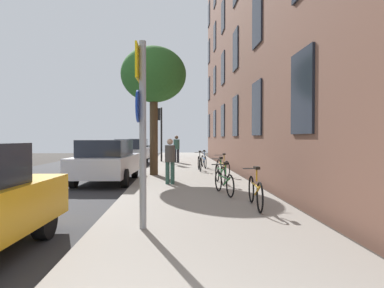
% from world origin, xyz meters
% --- Properties ---
extents(ground_plane, '(41.80, 41.80, 0.00)m').
position_xyz_m(ground_plane, '(-2.40, 15.00, 0.00)').
color(ground_plane, '#332D28').
extents(road_asphalt, '(7.00, 38.00, 0.01)m').
position_xyz_m(road_asphalt, '(-4.50, 15.00, 0.01)').
color(road_asphalt, '#2D2D30').
rests_on(road_asphalt, ground).
extents(sidewalk, '(4.20, 38.00, 0.12)m').
position_xyz_m(sidewalk, '(1.10, 15.00, 0.06)').
color(sidewalk, gray).
rests_on(sidewalk, ground).
extents(sign_post, '(0.15, 0.60, 3.26)m').
position_xyz_m(sign_post, '(-0.10, 4.46, 2.02)').
color(sign_post, gray).
rests_on(sign_post, sidewalk).
extents(traffic_light, '(0.43, 0.24, 3.63)m').
position_xyz_m(traffic_light, '(-0.54, 20.74, 2.61)').
color(traffic_light, black).
rests_on(traffic_light, sidewalk).
extents(tree_near, '(2.79, 2.79, 5.49)m').
position_xyz_m(tree_near, '(-0.43, 12.81, 4.37)').
color(tree_near, '#4C3823').
rests_on(tree_near, sidewalk).
extents(bicycle_0, '(0.42, 1.74, 0.95)m').
position_xyz_m(bicycle_0, '(2.31, 6.04, 0.49)').
color(bicycle_0, black).
rests_on(bicycle_0, sidewalk).
extents(bicycle_1, '(0.46, 1.66, 0.91)m').
position_xyz_m(bicycle_1, '(1.86, 7.82, 0.47)').
color(bicycle_1, black).
rests_on(bicycle_1, sidewalk).
extents(bicycle_2, '(0.42, 1.66, 0.94)m').
position_xyz_m(bicycle_2, '(2.05, 9.97, 0.49)').
color(bicycle_2, black).
rests_on(bicycle_2, sidewalk).
extents(bicycle_3, '(0.48, 1.65, 0.95)m').
position_xyz_m(bicycle_3, '(2.49, 12.29, 0.49)').
color(bicycle_3, black).
rests_on(bicycle_3, sidewalk).
extents(bicycle_4, '(0.42, 1.65, 0.97)m').
position_xyz_m(bicycle_4, '(1.66, 14.41, 0.50)').
color(bicycle_4, black).
rests_on(bicycle_4, sidewalk).
extents(bicycle_5, '(0.42, 1.71, 0.94)m').
position_xyz_m(bicycle_5, '(2.01, 15.97, 0.49)').
color(bicycle_5, black).
rests_on(bicycle_5, sidewalk).
extents(pedestrian_0, '(0.46, 0.46, 1.56)m').
position_xyz_m(pedestrian_0, '(0.31, 9.94, 1.01)').
color(pedestrian_0, '#33594C').
rests_on(pedestrian_0, sidewalk).
extents(pedestrian_1, '(0.47, 0.47, 1.74)m').
position_xyz_m(pedestrian_1, '(0.58, 19.86, 1.11)').
color(pedestrian_1, '#26262D').
rests_on(pedestrian_1, sidewalk).
extents(car_1, '(2.09, 4.33, 1.62)m').
position_xyz_m(car_1, '(-2.11, 11.27, 0.84)').
color(car_1, silver).
rests_on(car_1, road_asphalt).
extents(car_2, '(2.00, 4.50, 1.62)m').
position_xyz_m(car_2, '(-2.32, 19.61, 0.84)').
color(car_2, '#B7B7BC').
rests_on(car_2, road_asphalt).
extents(car_3, '(1.87, 4.45, 1.62)m').
position_xyz_m(car_3, '(-2.73, 27.94, 0.84)').
color(car_3, black).
rests_on(car_3, road_asphalt).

